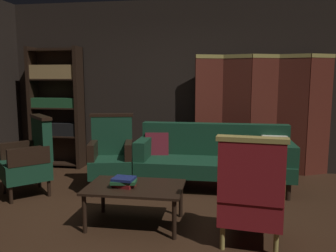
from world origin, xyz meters
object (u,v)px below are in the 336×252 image
folding_screen (264,113)px  velvet_couch (214,155)px  coffee_table (135,190)px  book_red_leather (124,185)px  book_green_cloth (124,181)px  book_navy_cloth (124,179)px  bookshelf (57,105)px  armchair_wing_left (112,155)px  armchair_wing_right (30,158)px  armchair_gilt_accent (251,193)px

folding_screen → velvet_couch: bearing=-133.2°
folding_screen → coffee_table: folding_screen is taller
book_red_leather → book_green_cloth: book_green_cloth is taller
book_green_cloth → book_navy_cloth: 0.03m
velvet_couch → book_navy_cloth: bearing=-121.6°
coffee_table → book_red_leather: bearing=-159.9°
bookshelf → armchair_wing_left: bearing=-39.3°
book_green_cloth → book_navy_cloth: bearing=0.0°
velvet_couch → book_navy_cloth: velvet_couch is taller
folding_screen → book_green_cloth: bearing=-126.2°
velvet_couch → bookshelf: bearing=164.6°
armchair_wing_left → armchair_wing_right: bearing=-160.6°
armchair_wing_left → book_green_cloth: armchair_wing_left is taller
velvet_couch → coffee_table: (-0.78, -1.40, -0.08)m
armchair_gilt_accent → armchair_wing_left: 2.20m
book_navy_cloth → book_red_leather: bearing=0.0°
bookshelf → armchair_wing_right: bearing=-77.6°
book_red_leather → folding_screen: bearing=53.8°
folding_screen → armchair_wing_left: folding_screen is taller
velvet_couch → armchair_gilt_accent: bearing=-77.4°
folding_screen → coffee_table: bearing=-124.9°
velvet_couch → armchair_wing_right: armchair_wing_right is taller
bookshelf → armchair_gilt_accent: (3.07, -2.40, -0.59)m
coffee_table → armchair_gilt_accent: armchair_gilt_accent is taller
folding_screen → bookshelf: 3.46m
folding_screen → velvet_couch: 1.23m
folding_screen → bookshelf: (-3.46, -0.07, 0.09)m
bookshelf → armchair_gilt_accent: 3.94m
armchair_gilt_accent → book_red_leather: bearing=170.2°
coffee_table → armchair_wing_right: armchair_wing_right is taller
folding_screen → armchair_wing_right: bearing=-154.6°
folding_screen → velvet_couch: folding_screen is taller
folding_screen → armchair_wing_left: size_ratio=2.08×
bookshelf → book_green_cloth: bookshelf is taller
armchair_wing_right → book_navy_cloth: (1.50, -0.76, 0.01)m
bookshelf → coffee_table: (1.92, -2.15, -0.70)m
coffee_table → book_navy_cloth: size_ratio=4.61×
armchair_wing_right → book_navy_cloth: armchair_wing_right is taller
book_navy_cloth → coffee_table: bearing=20.1°
velvet_couch → armchair_gilt_accent: armchair_gilt_accent is taller
bookshelf → armchair_wing_right: size_ratio=1.97×
velvet_couch → armchair_wing_left: armchair_wing_left is taller
velvet_couch → book_green_cloth: size_ratio=8.19×
folding_screen → book_green_cloth: folding_screen is taller
armchair_wing_left → book_navy_cloth: 1.22m
folding_screen → book_navy_cloth: bearing=-126.2°
bookshelf → book_navy_cloth: (1.81, -2.19, -0.57)m
bookshelf → armchair_wing_left: size_ratio=1.97×
folding_screen → book_red_leather: folding_screen is taller
book_green_cloth → folding_screen: bearing=53.8°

